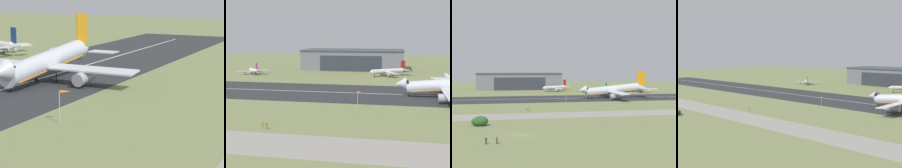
% 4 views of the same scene
% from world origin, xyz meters
% --- Properties ---
extents(airplane_landing, '(42.67, 49.15, 15.99)m').
position_xyz_m(airplane_landing, '(58.23, 94.34, 4.82)').
color(airplane_landing, silver).
rests_on(airplane_landing, ground_plane).
extents(windsock_pole, '(1.74, 1.90, 5.85)m').
position_xyz_m(windsock_pole, '(26.18, 70.23, 5.19)').
color(windsock_pole, '#B7B7BC').
rests_on(windsock_pole, ground_plane).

